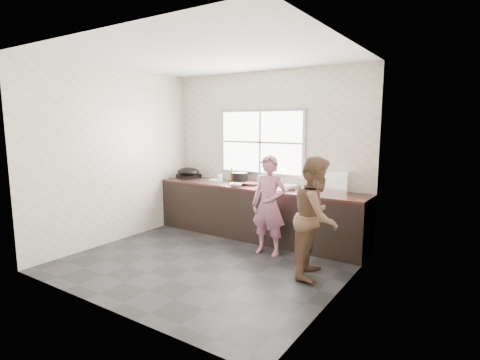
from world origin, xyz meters
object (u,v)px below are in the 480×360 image
Objects in this scene: bowl_crabs at (289,188)px; pot_lid_left at (206,180)px; plate_food at (216,180)px; dish_rack at (336,181)px; woman at (269,208)px; person_side at (316,217)px; bottle_brown_tall at (233,176)px; wok at (188,172)px; bowl_held at (270,188)px; burner at (188,175)px; pot_lid_right at (218,181)px; bottle_green at (232,173)px; black_pot at (240,178)px; glass_jar at (220,178)px; bottle_brown_short at (243,178)px; cutting_board at (253,183)px; bowl_mince at (236,185)px.

pot_lid_left is at bearing 179.38° from bowl_crabs.
dish_rack is at bearing 2.57° from plate_food.
person_side is (0.85, -0.35, 0.07)m from woman.
dish_rack reaches higher than bottle_brown_tall.
bowl_held is at bearing -5.91° from wok.
dish_rack is at bearing 0.24° from burner.
woman is at bearing -93.54° from bowl_crabs.
bottle_green is at bearing 45.70° from pot_lid_right.
black_pot reaches higher than pot_lid_left.
glass_jar is 0.27× the size of burner.
plate_food is at bearing 152.49° from woman.
bottle_brown_tall is 0.22m from bottle_brown_short.
bowl_crabs is at bearing -10.23° from bottle_brown_tall.
cutting_board reaches higher than pot_lid_left.
bottle_brown_short is 0.37× the size of dish_rack.
plate_food is at bearing -176.24° from dish_rack.
pot_lid_left is at bearing 58.16° from person_side.
black_pot is at bearing -28.04° from bottle_brown_tall.
bottle_brown_short reaches higher than plate_food.
glass_jar is 0.26m from pot_lid_left.
bowl_held reaches higher than bowl_crabs.
pot_lid_left is (-1.63, 0.02, -0.02)m from bowl_crabs.
dish_rack is (2.16, 0.10, 0.15)m from plate_food.
pot_lid_left is at bearing -154.58° from bottle_green.
bottle_brown_tall is at bearing 1.43° from burner.
plate_food is 0.12m from pot_lid_right.
person_side is at bearing -25.32° from woman.
bowl_held is 0.52× the size of burner.
plate_food is at bearing 31.95° from pot_lid_left.
glass_jar is at bearing 13.03° from wok.
pot_lid_left is 0.24m from pot_lid_right.
bowl_held is 2.06m from burner.
pot_lid_right is (-0.56, 0.26, -0.02)m from bowl_mince.
bottle_green is 2.43× the size of glass_jar.
woman is at bearing -19.11° from burner.
bottle_brown_tall reaches higher than black_pot.
woman is at bearing -24.02° from pot_lid_right.
woman reaches higher than bowl_mince.
bottle_green is (-1.01, 0.44, 0.10)m from bowl_held.
black_pot is at bearing 179.36° from cutting_board.
burner is (-0.73, 0.08, 0.02)m from plate_food.
pot_lid_right is (-0.68, -0.05, -0.01)m from cutting_board.
bottle_green is at bearing 180.00° from bottle_brown_tall.
burner reaches higher than bowl_mince.
wok is 0.39m from pot_lid_left.
dish_rack is (1.86, -0.01, 0.07)m from bottle_brown_tall.
wok is at bearing -172.89° from black_pot.
bottle_green is at bearing 32.72° from glass_jar.
black_pot is at bearing 49.46° from person_side.
pot_lid_left is at bearing -148.05° from plate_food.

